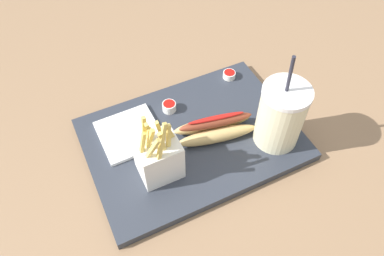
{
  "coord_description": "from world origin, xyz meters",
  "views": [
    {
      "loc": [
        0.21,
        0.44,
        0.67
      ],
      "look_at": [
        0.0,
        0.0,
        0.05
      ],
      "focal_mm": 34.91,
      "sensor_mm": 36.0,
      "label": 1
    }
  ],
  "objects_px": {
    "fries_basket": "(158,157)",
    "hot_dog_1": "(215,128)",
    "ketchup_cup_1": "(169,106)",
    "ketchup_cup_2": "(229,75)",
    "soda_cup": "(281,115)",
    "napkin_stack": "(130,133)"
  },
  "relations": [
    {
      "from": "fries_basket",
      "to": "hot_dog_1",
      "type": "height_order",
      "value": "fries_basket"
    },
    {
      "from": "hot_dog_1",
      "to": "ketchup_cup_1",
      "type": "bearing_deg",
      "value": -61.18
    },
    {
      "from": "hot_dog_1",
      "to": "ketchup_cup_2",
      "type": "relative_size",
      "value": 5.91
    },
    {
      "from": "soda_cup",
      "to": "ketchup_cup_2",
      "type": "distance_m",
      "value": 0.22
    },
    {
      "from": "fries_basket",
      "to": "soda_cup",
      "type": "bearing_deg",
      "value": 173.37
    },
    {
      "from": "soda_cup",
      "to": "ketchup_cup_1",
      "type": "height_order",
      "value": "soda_cup"
    },
    {
      "from": "ketchup_cup_2",
      "to": "napkin_stack",
      "type": "height_order",
      "value": "ketchup_cup_2"
    },
    {
      "from": "hot_dog_1",
      "to": "ketchup_cup_1",
      "type": "xyz_separation_m",
      "value": [
        0.06,
        -0.11,
        -0.01
      ]
    },
    {
      "from": "napkin_stack",
      "to": "soda_cup",
      "type": "bearing_deg",
      "value": 152.9
    },
    {
      "from": "hot_dog_1",
      "to": "napkin_stack",
      "type": "bearing_deg",
      "value": -25.89
    },
    {
      "from": "ketchup_cup_1",
      "to": "napkin_stack",
      "type": "distance_m",
      "value": 0.11
    },
    {
      "from": "hot_dog_1",
      "to": "soda_cup",
      "type": "bearing_deg",
      "value": 151.18
    },
    {
      "from": "ketchup_cup_1",
      "to": "napkin_stack",
      "type": "bearing_deg",
      "value": 14.87
    },
    {
      "from": "hot_dog_1",
      "to": "ketchup_cup_2",
      "type": "bearing_deg",
      "value": -128.98
    },
    {
      "from": "soda_cup",
      "to": "napkin_stack",
      "type": "xyz_separation_m",
      "value": [
        0.28,
        -0.14,
        -0.07
      ]
    },
    {
      "from": "ketchup_cup_1",
      "to": "ketchup_cup_2",
      "type": "relative_size",
      "value": 1.02
    },
    {
      "from": "hot_dog_1",
      "to": "fries_basket",
      "type": "bearing_deg",
      "value": 12.89
    },
    {
      "from": "napkin_stack",
      "to": "ketchup_cup_1",
      "type": "bearing_deg",
      "value": -165.13
    },
    {
      "from": "hot_dog_1",
      "to": "ketchup_cup_2",
      "type": "distance_m",
      "value": 0.19
    },
    {
      "from": "soda_cup",
      "to": "fries_basket",
      "type": "height_order",
      "value": "soda_cup"
    },
    {
      "from": "fries_basket",
      "to": "napkin_stack",
      "type": "height_order",
      "value": "fries_basket"
    },
    {
      "from": "soda_cup",
      "to": "hot_dog_1",
      "type": "bearing_deg",
      "value": -28.82
    }
  ]
}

